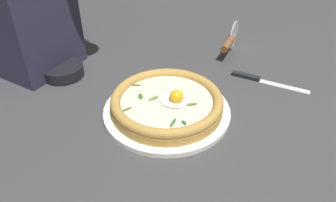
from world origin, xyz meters
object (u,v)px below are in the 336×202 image
(pizza, at_px, (168,101))
(side_bowl, at_px, (63,71))
(table_knife, at_px, (258,79))
(pizza_cutter, at_px, (230,40))

(pizza, height_order, side_bowl, pizza)
(table_knife, bearing_deg, side_bowl, -148.00)
(side_bowl, bearing_deg, pizza_cutter, 50.16)
(pizza, distance_m, pizza_cutter, 0.36)
(pizza_cutter, distance_m, table_knife, 0.17)
(side_bowl, bearing_deg, pizza, 5.20)
(pizza, xyz_separation_m, pizza_cutter, (-0.01, 0.36, 0.01))
(pizza, bearing_deg, side_bowl, -174.80)
(side_bowl, height_order, pizza_cutter, pizza_cutter)
(side_bowl, bearing_deg, table_knife, 32.00)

